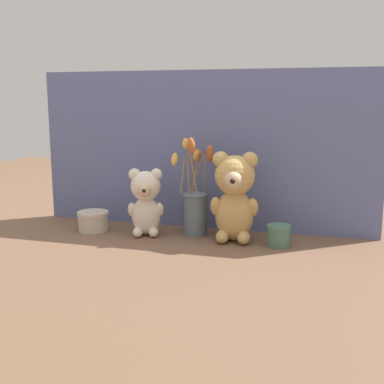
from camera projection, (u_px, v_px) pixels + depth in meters
name	position (u px, v px, depth m)	size (l,w,h in m)	color
ground_plane	(190.00, 239.00, 1.66)	(4.00, 4.00, 0.00)	brown
backdrop_wall	(203.00, 151.00, 1.76)	(1.26, 0.02, 0.58)	slate
teddy_bear_large	(234.00, 195.00, 1.61)	(0.17, 0.15, 0.30)	tan
teddy_bear_medium	(146.00, 201.00, 1.69)	(0.13, 0.12, 0.24)	beige
flower_vase	(195.00, 205.00, 1.70)	(0.15, 0.13, 0.35)	slate
decorative_tin_tall	(279.00, 235.00, 1.57)	(0.08, 0.08, 0.07)	#47705B
decorative_tin_short	(93.00, 221.00, 1.76)	(0.11, 0.11, 0.07)	beige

